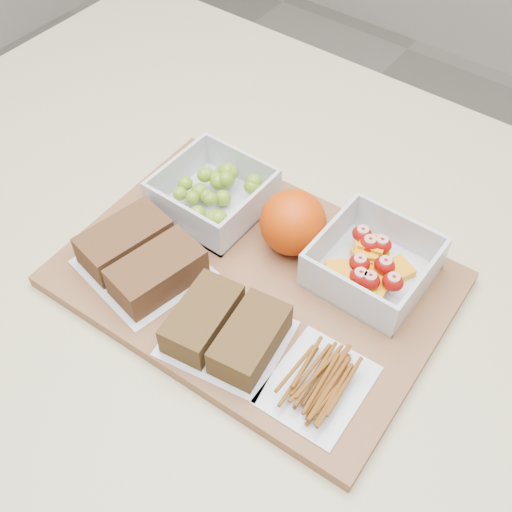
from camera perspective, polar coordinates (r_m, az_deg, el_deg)
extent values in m
cube|color=beige|center=(1.14, -0.48, -15.92)|extent=(1.20, 0.90, 0.90)
cube|color=brown|center=(0.74, -0.15, -2.08)|extent=(0.43, 0.32, 0.02)
cube|color=silver|center=(0.80, -3.76, 4.51)|extent=(0.12, 0.12, 0.00)
cube|color=silver|center=(0.82, -1.26, 7.95)|extent=(0.12, 0.00, 0.05)
cube|color=silver|center=(0.76, -6.62, 3.23)|extent=(0.12, 0.00, 0.05)
cube|color=silver|center=(0.76, -0.48, 3.88)|extent=(0.00, 0.11, 0.05)
cube|color=silver|center=(0.82, -6.99, 7.36)|extent=(0.00, 0.11, 0.05)
sphere|color=olive|center=(0.79, -5.03, 5.75)|extent=(0.02, 0.02, 0.02)
sphere|color=olive|center=(0.80, -6.30, 6.41)|extent=(0.02, 0.02, 0.02)
sphere|color=olive|center=(0.80, -2.68, 6.85)|extent=(0.02, 0.02, 0.02)
sphere|color=olive|center=(0.79, -2.96, 5.17)|extent=(0.02, 0.02, 0.02)
sphere|color=olive|center=(0.81, -4.61, 7.18)|extent=(0.02, 0.02, 0.02)
sphere|color=olive|center=(0.79, -4.49, 5.35)|extent=(0.02, 0.02, 0.02)
sphere|color=olive|center=(0.80, -4.36, 7.25)|extent=(0.02, 0.02, 0.02)
sphere|color=olive|center=(0.74, -3.37, 3.30)|extent=(0.02, 0.02, 0.02)
sphere|color=olive|center=(0.79, -0.31, 6.23)|extent=(0.02, 0.02, 0.02)
sphere|color=olive|center=(0.80, -2.59, 7.58)|extent=(0.02, 0.02, 0.02)
sphere|color=olive|center=(0.79, -6.77, 5.53)|extent=(0.02, 0.02, 0.02)
sphere|color=olive|center=(0.79, -0.21, 6.63)|extent=(0.02, 0.02, 0.02)
sphere|color=olive|center=(0.77, -5.21, 3.78)|extent=(0.02, 0.02, 0.02)
sphere|color=olive|center=(0.80, -2.57, 6.74)|extent=(0.02, 0.02, 0.02)
sphere|color=olive|center=(0.80, -3.41, 6.67)|extent=(0.02, 0.02, 0.02)
sphere|color=olive|center=(0.80, -2.25, 7.45)|extent=(0.02, 0.02, 0.02)
sphere|color=olive|center=(0.75, -3.73, 3.30)|extent=(0.02, 0.02, 0.02)
sphere|color=olive|center=(0.75, -2.93, 2.23)|extent=(0.02, 0.02, 0.02)
sphere|color=olive|center=(0.80, -3.66, 6.95)|extent=(0.02, 0.02, 0.02)
sphere|color=olive|center=(0.78, -5.68, 5.18)|extent=(0.02, 0.02, 0.02)
sphere|color=olive|center=(0.81, -3.03, 7.26)|extent=(0.02, 0.02, 0.02)
sphere|color=olive|center=(0.77, -4.08, 5.08)|extent=(0.02, 0.02, 0.02)
cube|color=silver|center=(0.74, 10.14, -1.67)|extent=(0.12, 0.12, 0.00)
cube|color=silver|center=(0.76, 12.58, 2.20)|extent=(0.12, 0.00, 0.05)
cube|color=silver|center=(0.69, 7.97, -3.51)|extent=(0.12, 0.00, 0.05)
cube|color=silver|center=(0.71, 14.41, -2.69)|extent=(0.00, 0.11, 0.05)
cube|color=silver|center=(0.74, 6.52, 1.58)|extent=(0.00, 0.11, 0.05)
cube|color=orange|center=(0.72, 9.82, -2.06)|extent=(0.03, 0.04, 0.01)
cube|color=orange|center=(0.74, 10.39, 0.42)|extent=(0.04, 0.05, 0.01)
cube|color=orange|center=(0.73, 11.11, -1.13)|extent=(0.04, 0.05, 0.01)
cube|color=orange|center=(0.74, 12.32, -1.32)|extent=(0.04, 0.04, 0.01)
cube|color=orange|center=(0.74, 9.78, 0.50)|extent=(0.04, 0.04, 0.01)
cube|color=orange|center=(0.74, 10.29, 0.97)|extent=(0.03, 0.03, 0.01)
cube|color=orange|center=(0.71, 7.26, -1.51)|extent=(0.04, 0.04, 0.01)
cube|color=orange|center=(0.71, 10.35, -2.74)|extent=(0.03, 0.03, 0.01)
cube|color=orange|center=(0.74, 9.68, -0.22)|extent=(0.04, 0.04, 0.01)
ellipsoid|color=#931007|center=(0.72, 11.36, -0.84)|extent=(0.02, 0.02, 0.02)
ellipsoid|color=#931007|center=(0.70, 10.05, -2.14)|extent=(0.02, 0.02, 0.02)
ellipsoid|color=#931007|center=(0.74, 9.42, 1.91)|extent=(0.02, 0.02, 0.02)
ellipsoid|color=#931007|center=(0.70, 12.06, -2.27)|extent=(0.02, 0.02, 0.02)
ellipsoid|color=#931007|center=(0.73, 10.05, 1.05)|extent=(0.02, 0.02, 0.02)
ellipsoid|color=#931007|center=(0.70, 9.24, -1.88)|extent=(0.02, 0.02, 0.02)
ellipsoid|color=#931007|center=(0.71, 9.18, -0.64)|extent=(0.02, 0.02, 0.02)
ellipsoid|color=#931007|center=(0.74, 11.08, 1.02)|extent=(0.02, 0.02, 0.02)
sphere|color=#C63C04|center=(0.73, 3.31, 2.99)|extent=(0.08, 0.08, 0.08)
cube|color=silver|center=(0.75, -9.99, -1.05)|extent=(0.15, 0.14, 0.00)
cube|color=brown|center=(0.75, -11.57, 1.28)|extent=(0.07, 0.11, 0.04)
cube|color=brown|center=(0.71, -8.77, -1.43)|extent=(0.07, 0.11, 0.04)
cube|color=silver|center=(0.68, -2.61, -7.34)|extent=(0.14, 0.13, 0.00)
cube|color=#523A1C|center=(0.67, -4.77, -5.55)|extent=(0.07, 0.10, 0.04)
cube|color=#523A1C|center=(0.66, -0.50, -7.40)|extent=(0.07, 0.10, 0.04)
cube|color=silver|center=(0.66, 5.53, -11.35)|extent=(0.09, 0.11, 0.00)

